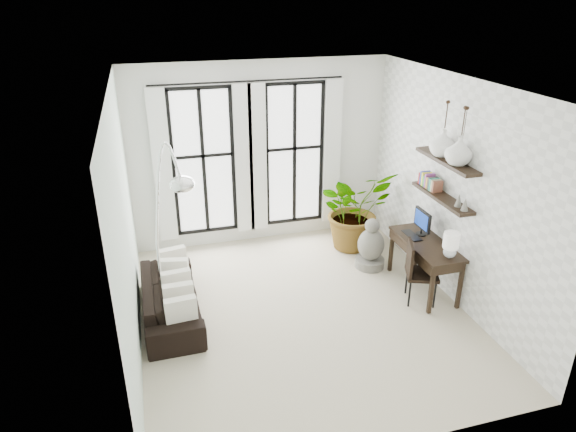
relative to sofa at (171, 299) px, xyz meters
name	(u,v)px	position (x,y,z in m)	size (l,w,h in m)	color
floor	(302,312)	(1.80, -0.42, -0.28)	(5.00, 5.00, 0.00)	beige
ceiling	(305,85)	(1.80, -0.42, 2.92)	(5.00, 5.00, 0.00)	white
wall_left	(125,230)	(-0.45, -0.42, 1.32)	(5.00, 5.00, 0.00)	silver
wall_right	(455,192)	(4.05, -0.42, 1.32)	(5.00, 5.00, 0.00)	white
wall_back	(261,155)	(1.80, 2.08, 1.32)	(4.50, 4.50, 0.00)	white
windows	(250,159)	(1.60, 2.01, 1.28)	(3.26, 0.13, 2.65)	white
wall_shelves	(442,182)	(3.91, -0.29, 1.45)	(0.25, 1.30, 0.60)	black
sofa	(171,299)	(0.00, 0.00, 0.00)	(1.91, 0.75, 0.56)	black
throw_pillows	(177,284)	(0.10, 0.00, 0.22)	(0.40, 1.52, 0.40)	white
plant	(354,209)	(3.28, 1.31, 0.44)	(1.29, 1.11, 1.43)	#2D7228
desk	(427,247)	(3.75, -0.37, 0.46)	(0.57, 1.35, 1.19)	black
desk_chair	(417,269)	(3.48, -0.58, 0.26)	(0.57, 0.57, 0.94)	black
arc_lamp	(171,211)	(0.12, 0.07, 1.29)	(0.76, 0.39, 2.51)	silver
buddha	(371,247)	(3.27, 0.52, 0.09)	(0.48, 0.48, 0.87)	gray
vase_a	(459,151)	(3.91, -0.58, 1.99)	(0.37, 0.37, 0.38)	white
vase_b	(443,143)	(3.91, -0.18, 1.99)	(0.37, 0.37, 0.38)	white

